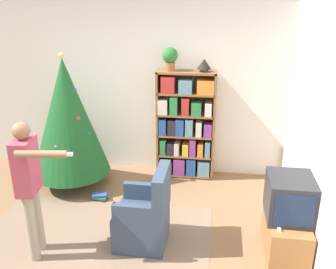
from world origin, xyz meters
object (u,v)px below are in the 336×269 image
bookshelf (185,127)px  television (290,198)px  potted_plant (170,57)px  armchair (145,218)px  table_lamp (204,64)px  christmas_tree (68,118)px  standing_person (29,180)px

bookshelf → television: 2.16m
bookshelf → potted_plant: bearing=177.8°
armchair → table_lamp: bearing=163.9°
christmas_tree → standing_person: 1.60m
armchair → standing_person: 1.30m
armchair → bookshelf: bearing=171.4°
table_lamp → television: bearing=-60.5°
armchair → christmas_tree: bearing=-132.2°
television → bookshelf: bearing=125.3°
standing_person → table_lamp: (1.63, 2.12, 0.84)m
armchair → table_lamp: (0.51, 1.77, 1.41)m
bookshelf → standing_person: bookshelf is taller
bookshelf → potted_plant: potted_plant is taller
armchair → table_lamp: size_ratio=4.60×
bookshelf → standing_person: size_ratio=1.08×
armchair → standing_person: standing_person is taller
standing_person → potted_plant: bearing=144.1°
christmas_tree → potted_plant: size_ratio=5.89×
potted_plant → table_lamp: 0.49m
television → potted_plant: 2.57m
christmas_tree → table_lamp: size_ratio=9.69×
armchair → potted_plant: bearing=179.1°
standing_person → christmas_tree: bearing=-179.5°
christmas_tree → armchair: size_ratio=2.11×
bookshelf → standing_person: bearing=-123.2°
television → armchair: (-1.52, 0.01, -0.38)m
television → table_lamp: 2.28m
standing_person → potted_plant: size_ratio=4.60×
standing_person → armchair: bearing=100.2°
bookshelf → television: size_ratio=3.13×
christmas_tree → standing_person: christmas_tree is taller
armchair → potted_plant: size_ratio=2.80×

